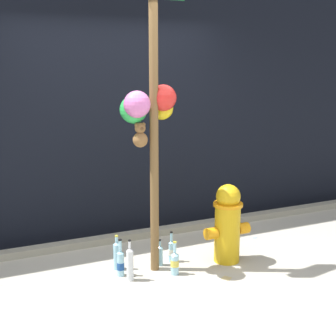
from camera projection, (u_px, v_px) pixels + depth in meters
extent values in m
plane|color=#ADA899|center=(164.00, 281.00, 4.37)|extent=(14.00, 14.00, 0.00)
cube|color=black|center=(110.00, 100.00, 5.39)|extent=(10.00, 0.20, 3.14)
cube|color=gray|center=(124.00, 237.00, 5.38)|extent=(8.00, 0.12, 0.08)
cylinder|color=brown|center=(154.00, 118.00, 4.31)|extent=(0.08, 0.08, 2.98)
sphere|color=green|center=(134.00, 110.00, 4.30)|extent=(0.26, 0.26, 0.26)
sphere|color=#D66BB2|center=(137.00, 104.00, 4.17)|extent=(0.24, 0.24, 0.24)
sphere|color=red|center=(163.00, 98.00, 4.35)|extent=(0.25, 0.25, 0.25)
sphere|color=yellow|center=(162.00, 108.00, 4.47)|extent=(0.22, 0.22, 0.22)
sphere|color=brown|center=(140.00, 140.00, 4.32)|extent=(0.14, 0.14, 0.14)
sphere|color=brown|center=(140.00, 128.00, 4.29)|extent=(0.10, 0.10, 0.10)
sphere|color=brown|center=(137.00, 125.00, 4.27)|extent=(0.04, 0.04, 0.04)
sphere|color=brown|center=(143.00, 125.00, 4.30)|extent=(0.04, 0.04, 0.04)
sphere|color=brown|center=(142.00, 129.00, 4.25)|extent=(0.04, 0.04, 0.04)
cylinder|color=gold|center=(227.00, 234.00, 4.77)|extent=(0.26, 0.26, 0.59)
cylinder|color=orange|center=(228.00, 204.00, 4.70)|extent=(0.30, 0.30, 0.03)
sphere|color=gold|center=(228.00, 196.00, 4.68)|extent=(0.25, 0.25, 0.25)
cylinder|color=orange|center=(211.00, 234.00, 4.68)|extent=(0.12, 0.12, 0.12)
cylinder|color=orange|center=(243.00, 228.00, 4.83)|extent=(0.12, 0.12, 0.12)
cylinder|color=#93CCE0|center=(121.00, 264.00, 4.46)|extent=(0.07, 0.07, 0.23)
cone|color=#93CCE0|center=(120.00, 252.00, 4.44)|extent=(0.07, 0.07, 0.03)
cylinder|color=#93CCE0|center=(120.00, 245.00, 4.42)|extent=(0.03, 0.03, 0.10)
cylinder|color=#1E478C|center=(121.00, 266.00, 4.47)|extent=(0.07, 0.07, 0.07)
cylinder|color=black|center=(120.00, 240.00, 4.41)|extent=(0.03, 0.03, 0.01)
cylinder|color=#93CCE0|center=(171.00, 252.00, 4.79)|extent=(0.06, 0.06, 0.20)
cone|color=#93CCE0|center=(171.00, 242.00, 4.76)|extent=(0.06, 0.06, 0.02)
cylinder|color=#93CCE0|center=(171.00, 237.00, 4.75)|extent=(0.03, 0.03, 0.08)
cylinder|color=silver|center=(171.00, 252.00, 4.79)|extent=(0.06, 0.06, 0.06)
cylinder|color=black|center=(171.00, 232.00, 4.74)|extent=(0.03, 0.03, 0.01)
cylinder|color=#93CCE0|center=(160.00, 257.00, 4.70)|extent=(0.06, 0.06, 0.18)
cone|color=#93CCE0|center=(160.00, 247.00, 4.68)|extent=(0.06, 0.06, 0.02)
cylinder|color=#93CCE0|center=(160.00, 243.00, 4.67)|extent=(0.02, 0.02, 0.05)
cylinder|color=black|center=(160.00, 240.00, 4.66)|extent=(0.03, 0.03, 0.01)
cylinder|color=#93CCE0|center=(117.00, 257.00, 4.60)|extent=(0.07, 0.07, 0.26)
cone|color=#93CCE0|center=(117.00, 243.00, 4.57)|extent=(0.07, 0.07, 0.03)
cylinder|color=#93CCE0|center=(117.00, 239.00, 4.56)|extent=(0.03, 0.03, 0.05)
cylinder|color=gold|center=(116.00, 236.00, 4.56)|extent=(0.03, 0.03, 0.01)
cylinder|color=#93CCE0|center=(175.00, 265.00, 4.50)|extent=(0.08, 0.08, 0.19)
cone|color=#93CCE0|center=(175.00, 254.00, 4.47)|extent=(0.08, 0.08, 0.03)
cylinder|color=#93CCE0|center=(175.00, 247.00, 4.46)|extent=(0.03, 0.03, 0.09)
cylinder|color=#D8C64C|center=(175.00, 263.00, 4.49)|extent=(0.08, 0.08, 0.07)
cylinder|color=gold|center=(175.00, 242.00, 4.45)|extent=(0.03, 0.03, 0.01)
cylinder|color=silver|center=(130.00, 266.00, 4.36)|extent=(0.07, 0.07, 0.29)
cone|color=silver|center=(130.00, 249.00, 4.32)|extent=(0.07, 0.07, 0.03)
cylinder|color=silver|center=(130.00, 245.00, 4.31)|extent=(0.02, 0.02, 0.07)
cylinder|color=black|center=(130.00, 241.00, 4.31)|extent=(0.03, 0.03, 0.01)
cube|color=silver|center=(6.00, 283.00, 4.33)|extent=(0.16, 0.09, 0.01)
cube|color=#8C99B2|center=(255.00, 238.00, 5.47)|extent=(0.09, 0.09, 0.01)
cube|color=tan|center=(227.00, 278.00, 4.43)|extent=(0.11, 0.11, 0.01)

